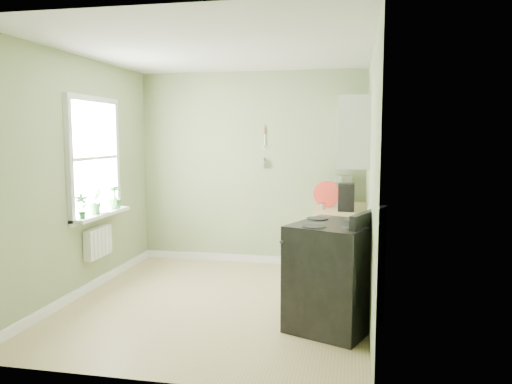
% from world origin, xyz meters
% --- Properties ---
extents(floor, '(3.20, 3.60, 0.02)m').
position_xyz_m(floor, '(0.00, 0.00, -0.01)').
color(floor, tan).
rests_on(floor, ground).
extents(ceiling, '(3.20, 3.60, 0.02)m').
position_xyz_m(ceiling, '(0.00, 0.00, 2.71)').
color(ceiling, white).
rests_on(ceiling, wall_back).
extents(wall_back, '(3.20, 0.02, 2.70)m').
position_xyz_m(wall_back, '(0.00, 1.81, 1.35)').
color(wall_back, '#8C9D6B').
rests_on(wall_back, floor).
extents(wall_left, '(0.02, 3.60, 2.70)m').
position_xyz_m(wall_left, '(-1.61, 0.00, 1.35)').
color(wall_left, '#8C9D6B').
rests_on(wall_left, floor).
extents(wall_right, '(0.02, 3.60, 2.70)m').
position_xyz_m(wall_right, '(1.61, 0.00, 1.35)').
color(wall_right, '#8C9D6B').
rests_on(wall_right, floor).
extents(base_cabinets, '(0.60, 1.60, 0.87)m').
position_xyz_m(base_cabinets, '(1.30, 1.00, 0.43)').
color(base_cabinets, silver).
rests_on(base_cabinets, floor).
extents(countertop, '(0.64, 1.60, 0.04)m').
position_xyz_m(countertop, '(1.29, 1.00, 0.89)').
color(countertop, '#CBBA7C').
rests_on(countertop, base_cabinets).
extents(upper_cabinets, '(0.35, 1.40, 0.80)m').
position_xyz_m(upper_cabinets, '(1.43, 1.10, 1.85)').
color(upper_cabinets, silver).
rests_on(upper_cabinets, wall_right).
extents(window, '(0.06, 1.14, 1.44)m').
position_xyz_m(window, '(-1.58, 0.30, 1.55)').
color(window, white).
rests_on(window, wall_left).
extents(window_sill, '(0.18, 1.14, 0.04)m').
position_xyz_m(window_sill, '(-1.51, 0.30, 0.88)').
color(window_sill, white).
rests_on(window_sill, wall_left).
extents(radiator, '(0.12, 0.50, 0.35)m').
position_xyz_m(radiator, '(-1.54, 0.25, 0.55)').
color(radiator, white).
rests_on(radiator, wall_left).
extents(wall_utensils, '(0.02, 0.14, 0.58)m').
position_xyz_m(wall_utensils, '(0.20, 1.78, 1.56)').
color(wall_utensils, '#CBBA7C').
rests_on(wall_utensils, wall_back).
extents(stove, '(0.99, 1.02, 1.13)m').
position_xyz_m(stove, '(1.28, -0.46, 0.51)').
color(stove, black).
rests_on(stove, floor).
extents(stand_mixer, '(0.32, 0.38, 0.41)m').
position_xyz_m(stand_mixer, '(1.28, 1.74, 1.09)').
color(stand_mixer, '#B2B2B7').
rests_on(stand_mixer, countertop).
extents(kettle, '(0.18, 0.10, 0.18)m').
position_xyz_m(kettle, '(1.05, 1.62, 1.00)').
color(kettle, silver).
rests_on(kettle, countertop).
extents(coffee_maker, '(0.19, 0.21, 0.33)m').
position_xyz_m(coffee_maker, '(1.35, 0.96, 1.07)').
color(coffee_maker, black).
rests_on(coffee_maker, countertop).
extents(red_tray, '(0.34, 0.11, 0.34)m').
position_xyz_m(red_tray, '(1.10, 1.21, 1.08)').
color(red_tray, red).
rests_on(red_tray, countertop).
extents(jar, '(0.07, 0.07, 0.08)m').
position_xyz_m(jar, '(1.06, 1.04, 0.95)').
color(jar, '#B6AC8F').
rests_on(jar, countertop).
extents(plant_a, '(0.18, 0.18, 0.29)m').
position_xyz_m(plant_a, '(-1.50, -0.15, 1.04)').
color(plant_a, '#2A6729').
rests_on(plant_a, window_sill).
extents(plant_b, '(0.18, 0.20, 0.30)m').
position_xyz_m(plant_b, '(-1.50, 0.16, 1.05)').
color(plant_b, '#2A6729').
rests_on(plant_b, window_sill).
extents(plant_c, '(0.23, 0.23, 0.29)m').
position_xyz_m(plant_c, '(-1.50, 0.63, 1.05)').
color(plant_c, '#2A6729').
rests_on(plant_c, window_sill).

